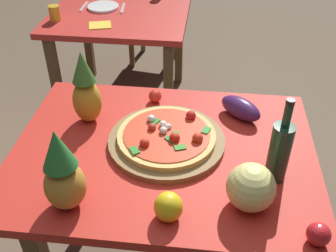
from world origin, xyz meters
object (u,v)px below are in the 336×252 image
at_px(pizza_board, 167,141).
at_px(dining_chair, 151,14).
at_px(background_table, 121,26).
at_px(drinking_glass_juice, 55,13).
at_px(fork_utensil, 84,6).
at_px(eggplant, 241,108).
at_px(pineapple_right, 86,91).
at_px(tomato_near_board, 155,96).
at_px(tomato_by_bottle, 57,153).
at_px(napkin_folded, 100,25).
at_px(pineapple_left, 63,174).
at_px(knife_utensil, 123,8).
at_px(tomato_beside_pepper, 319,234).
at_px(bell_pepper, 168,207).
at_px(pizza, 167,135).
at_px(display_table, 164,166).
at_px(wine_bottle, 280,151).
at_px(dinner_plate, 103,7).
at_px(melon, 251,187).

bearing_deg(pizza_board, dining_chair, 100.39).
relative_size(background_table, drinking_glass_juice, 9.82).
bearing_deg(fork_utensil, eggplant, -48.37).
distance_m(pineapple_right, tomato_near_board, 0.34).
relative_size(pizza_board, tomato_by_bottle, 6.73).
height_order(background_table, napkin_folded, napkin_folded).
bearing_deg(pineapple_left, fork_utensil, 104.54).
height_order(eggplant, knife_utensil, eggplant).
xyz_separation_m(background_table, dining_chair, (0.12, 0.66, -0.16)).
bearing_deg(tomato_beside_pepper, pineapple_left, 175.48).
height_order(dining_chair, napkin_folded, dining_chair).
relative_size(bell_pepper, tomato_by_bottle, 1.50).
relative_size(pineapple_right, tomato_near_board, 5.42).
bearing_deg(eggplant, knife_utensil, 122.65).
bearing_deg(pizza, napkin_folded, 116.67).
distance_m(pizza_board, eggplant, 0.37).
bearing_deg(pineapple_left, display_table, 48.46).
relative_size(display_table, bell_pepper, 11.46).
xyz_separation_m(dining_chair, pineapple_left, (0.08, -2.40, 0.41)).
relative_size(pizza, bell_pepper, 3.76).
bearing_deg(bell_pepper, background_table, 107.05).
relative_size(tomato_by_bottle, tomato_beside_pepper, 0.94).
distance_m(pineapple_right, bell_pepper, 0.65).
height_order(display_table, wine_bottle, wine_bottle).
distance_m(dining_chair, tomato_by_bottle, 2.21).
xyz_separation_m(background_table, drinking_glass_juice, (-0.39, -0.20, 0.16)).
height_order(tomato_by_bottle, tomato_beside_pepper, tomato_beside_pepper).
bearing_deg(tomato_near_board, pizza, -72.97).
bearing_deg(eggplant, background_table, 124.13).
height_order(background_table, tomato_near_board, tomato_near_board).
distance_m(tomato_beside_pepper, fork_utensil, 2.25).
height_order(background_table, eggplant, eggplant).
relative_size(background_table, tomato_near_board, 15.64).
distance_m(display_table, napkin_folded, 1.29).
bearing_deg(pizza_board, tomato_near_board, 106.58).
xyz_separation_m(drinking_glass_juice, napkin_folded, (0.31, -0.06, -0.05)).
height_order(dinner_plate, napkin_folded, dinner_plate).
distance_m(dining_chair, pineapple_right, 1.97).
distance_m(dining_chair, dinner_plate, 0.72).
bearing_deg(drinking_glass_juice, pineapple_left, -69.30).
distance_m(bell_pepper, drinking_glass_juice, 1.82).
height_order(tomato_beside_pepper, napkin_folded, tomato_beside_pepper).
height_order(tomato_by_bottle, drinking_glass_juice, drinking_glass_juice).
distance_m(eggplant, napkin_folded, 1.25).
bearing_deg(wine_bottle, knife_utensil, 119.41).
relative_size(pineapple_left, melon, 1.91).
bearing_deg(fork_utensil, display_table, -62.46).
xyz_separation_m(background_table, wine_bottle, (0.90, -1.53, 0.24)).
bearing_deg(dining_chair, background_table, 88.40).
bearing_deg(pineapple_right, tomato_beside_pepper, -32.14).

